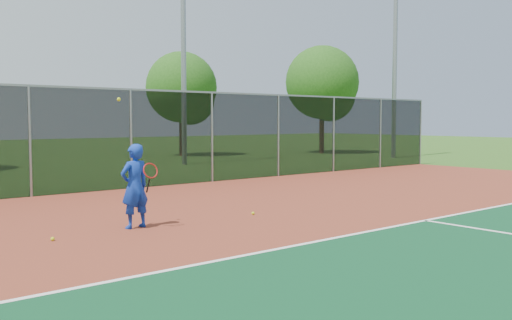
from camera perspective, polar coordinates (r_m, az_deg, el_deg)
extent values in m
cube|color=brown|center=(10.13, 14.98, -7.99)|extent=(30.00, 20.00, 0.02)
cube|color=white|center=(12.30, 16.58, -5.81)|extent=(22.00, 0.10, 0.00)
cube|color=black|center=(17.69, -12.39, 2.06)|extent=(30.00, 0.04, 3.00)
cube|color=gray|center=(17.70, -12.47, 6.91)|extent=(30.00, 0.06, 0.06)
imported|color=#1133A8|center=(11.17, -12.04, -2.57)|extent=(0.63, 0.45, 1.62)
cylinder|color=black|center=(11.02, -10.75, -2.56)|extent=(0.03, 0.15, 0.27)
torus|color=#A51414|center=(10.90, -10.51, -1.05)|extent=(0.30, 0.13, 0.29)
sphere|color=#C0D318|center=(11.08, -13.56, 5.92)|extent=(0.07, 0.07, 0.07)
sphere|color=#C0D318|center=(10.48, -19.67, -7.44)|extent=(0.07, 0.07, 0.07)
sphere|color=#C0D318|center=(12.54, -0.30, -5.34)|extent=(0.07, 0.07, 0.07)
cylinder|color=gray|center=(27.40, -7.26, 11.50)|extent=(0.24, 0.24, 11.37)
cylinder|color=gray|center=(32.70, 13.72, 10.20)|extent=(0.24, 0.24, 11.37)
cylinder|color=#3D2316|center=(33.72, -7.43, 2.39)|extent=(0.30, 0.30, 2.33)
sphere|color=#1E4B14|center=(33.76, -7.48, 7.23)|extent=(4.15, 4.15, 4.15)
sphere|color=#1E4B14|center=(33.69, -6.61, 5.93)|extent=(2.85, 2.85, 2.85)
cylinder|color=#3D2316|center=(36.24, 6.58, 2.71)|extent=(0.30, 0.30, 2.59)
sphere|color=#1E4B14|center=(36.31, 6.62, 7.72)|extent=(4.61, 4.61, 4.61)
sphere|color=#1E4B14|center=(36.34, 7.40, 6.34)|extent=(3.17, 3.17, 3.17)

